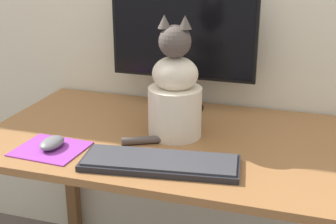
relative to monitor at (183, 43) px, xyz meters
The scene contains 6 objects.
desk 0.46m from the monitor, 82.45° to the right, with size 1.27×0.75×0.74m.
monitor is the anchor object (origin of this frame).
keyboard 0.57m from the monitor, 81.43° to the right, with size 0.49×0.22×0.02m.
mousepad_left 0.64m from the monitor, 120.35° to the right, with size 0.22×0.20×0.00m.
computer_mouse_left 0.62m from the monitor, 120.48° to the right, with size 0.06×0.11×0.03m.
cat 0.30m from the monitor, 79.59° to the right, with size 0.25×0.24×0.41m.
Camera 1 is at (0.43, -1.41, 1.37)m, focal length 50.00 mm.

